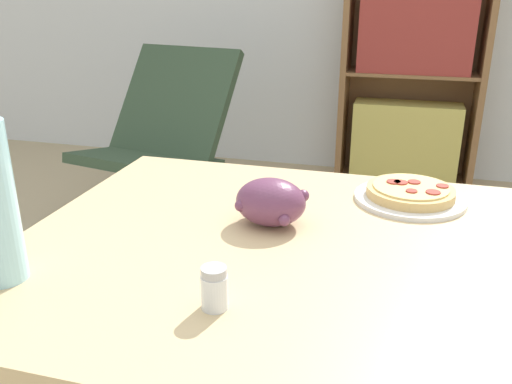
% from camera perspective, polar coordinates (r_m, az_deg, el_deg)
% --- Properties ---
extents(dining_table, '(1.14, 0.84, 0.76)m').
position_cam_1_polar(dining_table, '(1.03, 7.27, -11.32)').
color(dining_table, '#D1B27F').
rests_on(dining_table, ground_plane).
extents(pizza_on_plate, '(0.24, 0.24, 0.04)m').
position_cam_1_polar(pizza_on_plate, '(1.22, 15.92, -0.21)').
color(pizza_on_plate, white).
rests_on(pizza_on_plate, dining_table).
extents(grape_bunch, '(0.14, 0.12, 0.09)m').
position_cam_1_polar(grape_bunch, '(1.05, 1.54, -1.05)').
color(grape_bunch, '#6B3856').
rests_on(grape_bunch, dining_table).
extents(salt_shaker, '(0.04, 0.04, 0.07)m').
position_cam_1_polar(salt_shaker, '(0.80, -4.40, -10.06)').
color(salt_shaker, white).
rests_on(salt_shaker, dining_table).
extents(lounge_chair_near, '(0.75, 0.87, 0.88)m').
position_cam_1_polar(lounge_chair_near, '(2.92, -10.08, 2.56)').
color(lounge_chair_near, black).
rests_on(lounge_chair_near, ground_plane).
extents(bookshelf, '(0.83, 0.31, 1.38)m').
position_cam_1_polar(bookshelf, '(3.49, 15.97, 10.95)').
color(bookshelf, brown).
rests_on(bookshelf, ground_plane).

